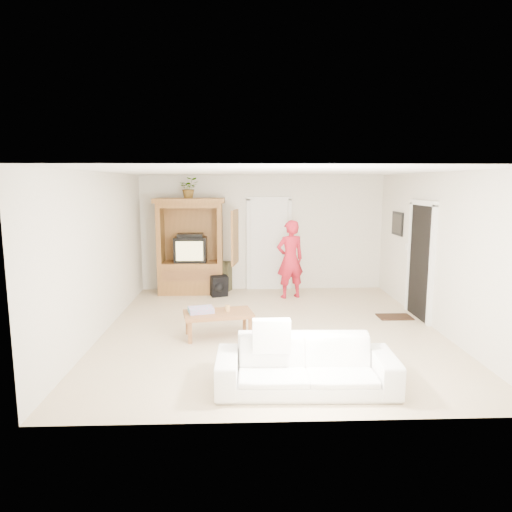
{
  "coord_description": "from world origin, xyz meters",
  "views": [
    {
      "loc": [
        -0.53,
        -7.34,
        2.42
      ],
      "look_at": [
        -0.23,
        0.6,
        1.15
      ],
      "focal_mm": 32.0,
      "sensor_mm": 36.0,
      "label": 1
    }
  ],
  "objects_px": {
    "sofa": "(306,365)",
    "armoire": "(192,252)",
    "coffee_table": "(218,315)",
    "man": "(290,259)"
  },
  "relations": [
    {
      "from": "armoire",
      "to": "coffee_table",
      "type": "height_order",
      "value": "armoire"
    },
    {
      "from": "armoire",
      "to": "man",
      "type": "height_order",
      "value": "armoire"
    },
    {
      "from": "man",
      "to": "sofa",
      "type": "height_order",
      "value": "man"
    },
    {
      "from": "armoire",
      "to": "coffee_table",
      "type": "relative_size",
      "value": 1.81
    },
    {
      "from": "coffee_table",
      "to": "sofa",
      "type": "bearing_deg",
      "value": -70.92
    },
    {
      "from": "sofa",
      "to": "armoire",
      "type": "bearing_deg",
      "value": 111.96
    },
    {
      "from": "man",
      "to": "sofa",
      "type": "bearing_deg",
      "value": 68.61
    },
    {
      "from": "man",
      "to": "coffee_table",
      "type": "distance_m",
      "value": 2.88
    },
    {
      "from": "man",
      "to": "sofa",
      "type": "relative_size",
      "value": 0.79
    },
    {
      "from": "armoire",
      "to": "sofa",
      "type": "height_order",
      "value": "armoire"
    }
  ]
}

